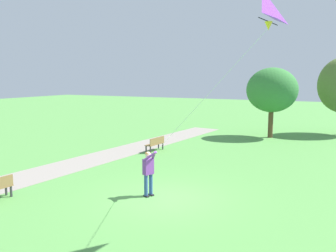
{
  "coord_description": "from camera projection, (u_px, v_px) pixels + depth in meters",
  "views": [
    {
      "loc": [
        5.85,
        -11.31,
        4.5
      ],
      "look_at": [
        -0.32,
        0.97,
        2.6
      ],
      "focal_mm": 37.57,
      "sensor_mm": 36.0,
      "label": 1
    }
  ],
  "objects": [
    {
      "name": "ground_plane",
      "position": [
        164.0,
        198.0,
        13.23
      ],
      "size": [
        120.0,
        120.0,
        0.0
      ],
      "primitive_type": "plane",
      "color": "#569947"
    },
    {
      "name": "park_bench_far_walkway",
      "position": [
        156.0,
        143.0,
        21.56
      ],
      "size": [
        0.59,
        1.54,
        0.88
      ],
      "color": "olive",
      "rests_on": "ground"
    },
    {
      "name": "person_kite_flyer",
      "position": [
        149.0,
        170.0,
        13.3
      ],
      "size": [
        0.63,
        0.49,
        1.83
      ],
      "color": "#232328",
      "rests_on": "ground"
    },
    {
      "name": "tree_treeline_center",
      "position": [
        272.0,
        90.0,
        26.16
      ],
      "size": [
        3.77,
        3.3,
        5.25
      ],
      "color": "brown",
      "rests_on": "ground"
    },
    {
      "name": "walkway_path",
      "position": [
        68.0,
        166.0,
        17.93
      ],
      "size": [
        5.63,
        32.08,
        0.02
      ],
      "primitive_type": "cube",
      "rotation": [
        0.0,
        0.0,
        -0.1
      ],
      "color": "gray",
      "rests_on": "ground"
    },
    {
      "name": "flying_kite",
      "position": [
        262.0,
        10.0,
        9.07
      ],
      "size": [
        4.4,
        2.46,
        4.97
      ],
      "color": "purple"
    }
  ]
}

